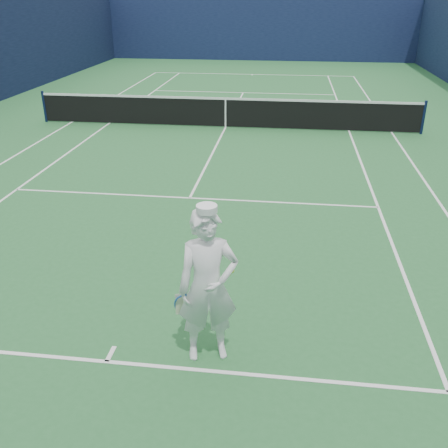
% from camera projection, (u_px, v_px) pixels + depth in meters
% --- Properties ---
extents(ground, '(80.00, 80.00, 0.00)m').
position_uv_depth(ground, '(226.00, 128.00, 16.92)').
color(ground, '#266431').
rests_on(ground, ground).
extents(court_markings, '(11.03, 23.83, 0.01)m').
position_uv_depth(court_markings, '(226.00, 127.00, 16.92)').
color(court_markings, white).
rests_on(court_markings, ground).
extents(windscreen_fence, '(20.12, 36.12, 4.00)m').
position_uv_depth(windscreen_fence, '(226.00, 66.00, 16.07)').
color(windscreen_fence, '#10193C').
rests_on(windscreen_fence, ground).
extents(tennis_net, '(12.88, 0.09, 1.07)m').
position_uv_depth(tennis_net, '(226.00, 111.00, 16.68)').
color(tennis_net, '#141E4C').
rests_on(tennis_net, ground).
extents(tennis_player, '(0.90, 0.67, 2.07)m').
position_uv_depth(tennis_player, '(208.00, 287.00, 5.97)').
color(tennis_player, white).
rests_on(tennis_player, ground).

